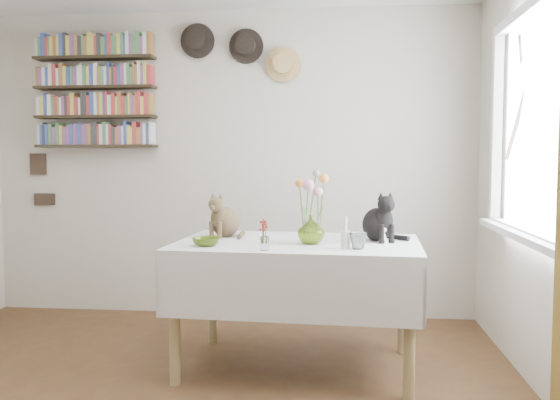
# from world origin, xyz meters

# --- Properties ---
(room) EXTENTS (4.08, 4.58, 2.58)m
(room) POSITION_xyz_m (0.00, 0.00, 1.25)
(room) COLOR brown
(room) RESTS_ON ground
(window) EXTENTS (0.12, 1.52, 1.32)m
(window) POSITION_xyz_m (1.97, 0.80, 1.40)
(window) COLOR white
(window) RESTS_ON room
(dining_table) EXTENTS (1.52, 1.03, 0.79)m
(dining_table) POSITION_xyz_m (0.66, 1.02, 0.59)
(dining_table) COLOR white
(dining_table) RESTS_ON room
(tabby_cat) EXTENTS (0.28, 0.30, 0.29)m
(tabby_cat) POSITION_xyz_m (0.17, 1.20, 0.94)
(tabby_cat) COLOR brown
(tabby_cat) RESTS_ON dining_table
(black_cat) EXTENTS (0.29, 0.32, 0.31)m
(black_cat) POSITION_xyz_m (1.15, 1.12, 0.94)
(black_cat) COLOR black
(black_cat) RESTS_ON dining_table
(flower_vase) EXTENTS (0.18, 0.18, 0.17)m
(flower_vase) POSITION_xyz_m (0.74, 0.93, 0.87)
(flower_vase) COLOR #A7C641
(flower_vase) RESTS_ON dining_table
(green_bowl) EXTENTS (0.17, 0.17, 0.05)m
(green_bowl) POSITION_xyz_m (0.14, 0.78, 0.81)
(green_bowl) COLOR #A7C641
(green_bowl) RESTS_ON dining_table
(drinking_glass) EXTENTS (0.12, 0.12, 0.09)m
(drinking_glass) POSITION_xyz_m (1.02, 0.75, 0.84)
(drinking_glass) COLOR white
(drinking_glass) RESTS_ON dining_table
(candlestick) EXTENTS (0.05, 0.05, 0.18)m
(candlestick) POSITION_xyz_m (0.94, 0.76, 0.85)
(candlestick) COLOR white
(candlestick) RESTS_ON dining_table
(berry_jar) EXTENTS (0.05, 0.05, 0.19)m
(berry_jar) POSITION_xyz_m (0.50, 0.65, 0.87)
(berry_jar) COLOR white
(berry_jar) RESTS_ON dining_table
(porcelain_figurine) EXTENTS (0.05, 0.05, 0.09)m
(porcelain_figurine) POSITION_xyz_m (1.18, 1.00, 0.83)
(porcelain_figurine) COLOR white
(porcelain_figurine) RESTS_ON dining_table
(flower_bouquet) EXTENTS (0.17, 0.12, 0.39)m
(flower_bouquet) POSITION_xyz_m (0.74, 0.94, 1.13)
(flower_bouquet) COLOR #4C7233
(flower_bouquet) RESTS_ON flower_vase
(bookshelf_unit) EXTENTS (1.00, 0.16, 0.91)m
(bookshelf_unit) POSITION_xyz_m (-1.10, 2.16, 1.84)
(bookshelf_unit) COLOR black
(bookshelf_unit) RESTS_ON room
(wall_hats) EXTENTS (0.98, 0.09, 0.48)m
(wall_hats) POSITION_xyz_m (0.12, 2.19, 2.17)
(wall_hats) COLOR black
(wall_hats) RESTS_ON room
(wall_art_plaques) EXTENTS (0.21, 0.02, 0.44)m
(wall_art_plaques) POSITION_xyz_m (-1.63, 2.23, 1.12)
(wall_art_plaques) COLOR #38281E
(wall_art_plaques) RESTS_ON room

